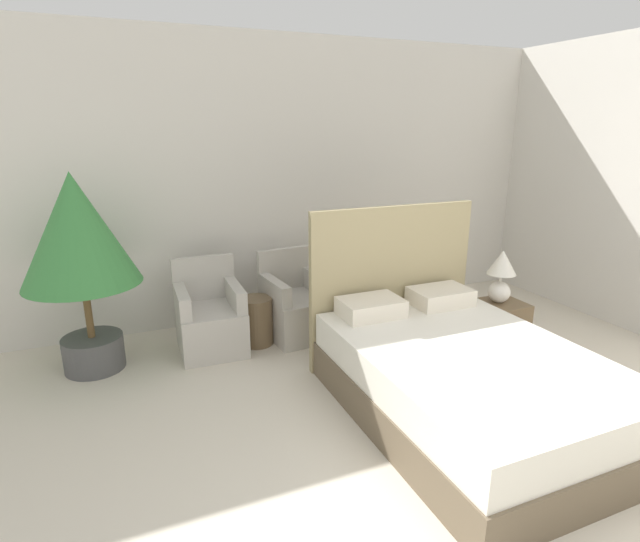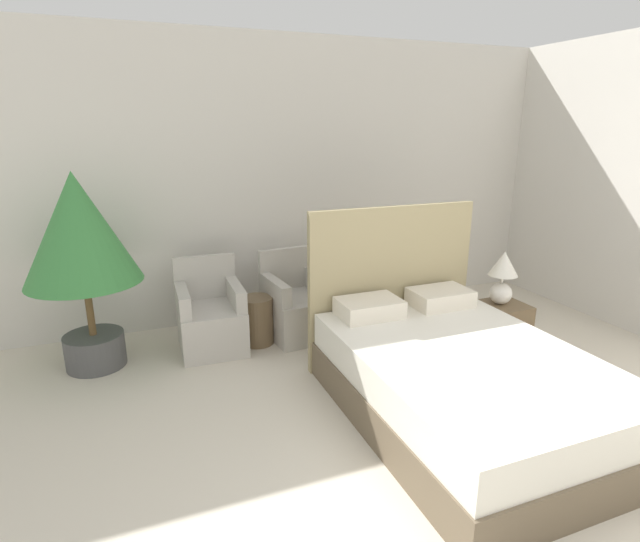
{
  "view_description": "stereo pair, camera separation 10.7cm",
  "coord_description": "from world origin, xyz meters",
  "px_view_note": "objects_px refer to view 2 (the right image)",
  "views": [
    {
      "loc": [
        -1.96,
        -1.25,
        2.03
      ],
      "look_at": [
        -0.29,
        2.71,
        0.76
      ],
      "focal_mm": 28.0,
      "sensor_mm": 36.0,
      "label": 1
    },
    {
      "loc": [
        -1.86,
        -1.29,
        2.03
      ],
      "look_at": [
        -0.29,
        2.71,
        0.76
      ],
      "focal_mm": 28.0,
      "sensor_mm": 36.0,
      "label": 2
    }
  ],
  "objects_px": {
    "potted_palm": "(80,239)",
    "side_table": "(257,320)",
    "armchair_near_window_left": "(211,320)",
    "bed": "(458,376)",
    "armchair_near_window_right": "(298,309)",
    "nightstand": "(499,328)",
    "table_lamp": "(503,274)"
  },
  "relations": [
    {
      "from": "potted_palm",
      "to": "side_table",
      "type": "relative_size",
      "value": 3.65
    },
    {
      "from": "armchair_near_window_left",
      "to": "potted_palm",
      "type": "height_order",
      "value": "potted_palm"
    },
    {
      "from": "potted_palm",
      "to": "bed",
      "type": "bearing_deg",
      "value": -36.08
    },
    {
      "from": "bed",
      "to": "armchair_near_window_right",
      "type": "bearing_deg",
      "value": 108.54
    },
    {
      "from": "armchair_near_window_right",
      "to": "potted_palm",
      "type": "relative_size",
      "value": 0.5
    },
    {
      "from": "armchair_near_window_right",
      "to": "side_table",
      "type": "bearing_deg",
      "value": -179.19
    },
    {
      "from": "armchair_near_window_right",
      "to": "nightstand",
      "type": "xyz_separation_m",
      "value": [
        1.61,
        -1.03,
        -0.05
      ]
    },
    {
      "from": "potted_palm",
      "to": "nightstand",
      "type": "bearing_deg",
      "value": -16.64
    },
    {
      "from": "nightstand",
      "to": "table_lamp",
      "type": "distance_m",
      "value": 0.51
    },
    {
      "from": "bed",
      "to": "table_lamp",
      "type": "distance_m",
      "value": 1.35
    },
    {
      "from": "bed",
      "to": "armchair_near_window_left",
      "type": "xyz_separation_m",
      "value": [
        -1.45,
        1.78,
        -0.03
      ]
    },
    {
      "from": "nightstand",
      "to": "table_lamp",
      "type": "xyz_separation_m",
      "value": [
        0.0,
        0.02,
        0.51
      ]
    },
    {
      "from": "armchair_near_window_left",
      "to": "side_table",
      "type": "distance_m",
      "value": 0.43
    },
    {
      "from": "potted_palm",
      "to": "armchair_near_window_right",
      "type": "bearing_deg",
      "value": -0.28
    },
    {
      "from": "bed",
      "to": "table_lamp",
      "type": "xyz_separation_m",
      "value": [
        1.01,
        0.77,
        0.43
      ]
    },
    {
      "from": "table_lamp",
      "to": "armchair_near_window_left",
      "type": "bearing_deg",
      "value": 157.78
    },
    {
      "from": "nightstand",
      "to": "armchair_near_window_right",
      "type": "bearing_deg",
      "value": 147.46
    },
    {
      "from": "table_lamp",
      "to": "potted_palm",
      "type": "bearing_deg",
      "value": 163.69
    },
    {
      "from": "table_lamp",
      "to": "nightstand",
      "type": "bearing_deg",
      "value": -91.11
    },
    {
      "from": "potted_palm",
      "to": "table_lamp",
      "type": "height_order",
      "value": "potted_palm"
    },
    {
      "from": "armchair_near_window_left",
      "to": "armchair_near_window_right",
      "type": "relative_size",
      "value": 1.0
    },
    {
      "from": "armchair_near_window_right",
      "to": "table_lamp",
      "type": "xyz_separation_m",
      "value": [
        1.61,
        -1.01,
        0.46
      ]
    },
    {
      "from": "table_lamp",
      "to": "side_table",
      "type": "bearing_deg",
      "value": 154.77
    },
    {
      "from": "nightstand",
      "to": "side_table",
      "type": "xyz_separation_m",
      "value": [
        -2.03,
        0.98,
        0.0
      ]
    },
    {
      "from": "bed",
      "to": "side_table",
      "type": "height_order",
      "value": "bed"
    },
    {
      "from": "bed",
      "to": "armchair_near_window_right",
      "type": "xyz_separation_m",
      "value": [
        -0.6,
        1.78,
        -0.03
      ]
    },
    {
      "from": "nightstand",
      "to": "table_lamp",
      "type": "height_order",
      "value": "table_lamp"
    },
    {
      "from": "side_table",
      "to": "bed",
      "type": "bearing_deg",
      "value": -59.47
    },
    {
      "from": "nightstand",
      "to": "bed",
      "type": "bearing_deg",
      "value": -143.39
    },
    {
      "from": "armchair_near_window_right",
      "to": "table_lamp",
      "type": "height_order",
      "value": "table_lamp"
    },
    {
      "from": "potted_palm",
      "to": "nightstand",
      "type": "relative_size",
      "value": 3.7
    },
    {
      "from": "armchair_near_window_left",
      "to": "table_lamp",
      "type": "height_order",
      "value": "table_lamp"
    }
  ]
}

